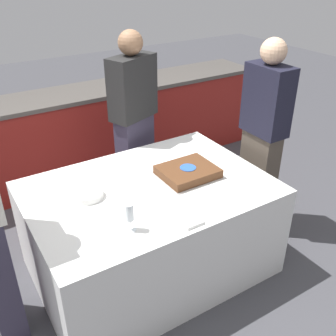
{
  "coord_description": "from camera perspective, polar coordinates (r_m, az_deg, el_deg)",
  "views": [
    {
      "loc": [
        -1.1,
        -2.02,
        2.15
      ],
      "look_at": [
        0.16,
        0.0,
        0.83
      ],
      "focal_mm": 42.0,
      "sensor_mm": 36.0,
      "label": 1
    }
  ],
  "objects": [
    {
      "name": "side_plate_near_cake",
      "position": [
        3.06,
        -0.38,
        1.39
      ],
      "size": [
        0.2,
        0.2,
        0.0
      ],
      "color": "white",
      "rests_on": "dining_table"
    },
    {
      "name": "back_counter",
      "position": [
        4.19,
        -13.96,
        4.45
      ],
      "size": [
        4.4,
        0.58,
        0.92
      ],
      "color": "maroon",
      "rests_on": "ground_plane"
    },
    {
      "name": "cake",
      "position": [
        2.82,
        2.89,
        -0.55
      ],
      "size": [
        0.43,
        0.37,
        0.07
      ],
      "color": "#B7B2AD",
      "rests_on": "dining_table"
    },
    {
      "name": "person_seated_right",
      "position": [
        3.23,
        13.56,
        4.26
      ],
      "size": [
        0.2,
        0.36,
        1.62
      ],
      "rotation": [
        0.0,
        0.0,
        -1.57
      ],
      "color": "#4C4238",
      "rests_on": "ground_plane"
    },
    {
      "name": "ground_plane",
      "position": [
        3.15,
        -2.47,
        -13.98
      ],
      "size": [
        14.0,
        14.0,
        0.0
      ],
      "primitive_type": "plane",
      "color": "#424247"
    },
    {
      "name": "plate_stack",
      "position": [
        2.63,
        -11.51,
        -3.79
      ],
      "size": [
        0.2,
        0.2,
        0.04
      ],
      "color": "white",
      "rests_on": "dining_table"
    },
    {
      "name": "wine_glass",
      "position": [
        2.25,
        -5.62,
        -6.58
      ],
      "size": [
        0.07,
        0.07,
        0.18
      ],
      "color": "white",
      "rests_on": "dining_table"
    },
    {
      "name": "utensil_pile",
      "position": [
        2.37,
        3.33,
        -7.7
      ],
      "size": [
        0.12,
        0.12,
        0.02
      ],
      "color": "white",
      "rests_on": "dining_table"
    },
    {
      "name": "dining_table",
      "position": [
        2.91,
        -2.62,
        -8.77
      ],
      "size": [
        1.65,
        1.16,
        0.73
      ],
      "color": "silver",
      "rests_on": "ground_plane"
    },
    {
      "name": "person_cutting_cake",
      "position": [
        3.42,
        -4.94,
        6.35
      ],
      "size": [
        0.46,
        0.34,
        1.62
      ],
      "rotation": [
        0.0,
        0.0,
        -2.77
      ],
      "color": "#383347",
      "rests_on": "ground_plane"
    }
  ]
}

